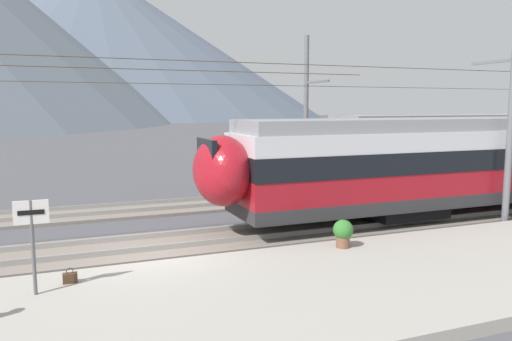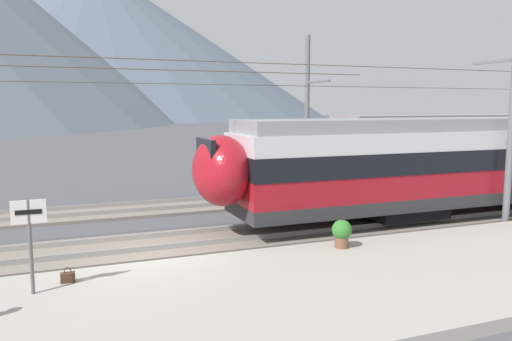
% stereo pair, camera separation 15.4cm
% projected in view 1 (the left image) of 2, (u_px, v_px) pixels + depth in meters
% --- Properties ---
extents(ground_plane, '(400.00, 400.00, 0.00)m').
position_uv_depth(ground_plane, '(154.00, 263.00, 13.83)').
color(ground_plane, '#4C4C51').
extents(platform_slab, '(120.00, 6.06, 0.29)m').
position_uv_depth(platform_slab, '(187.00, 308.00, 10.36)').
color(platform_slab, '#A39E93').
rests_on(platform_slab, ground).
extents(track_near, '(120.00, 3.00, 0.28)m').
position_uv_depth(track_near, '(146.00, 247.00, 15.19)').
color(track_near, slate).
rests_on(track_near, ground).
extents(track_far, '(120.00, 3.00, 0.28)m').
position_uv_depth(track_far, '(123.00, 211.00, 20.40)').
color(track_far, slate).
rests_on(track_far, ground).
extents(catenary_mast_mid, '(41.44, 2.09, 8.05)m').
position_uv_depth(catenary_mast_mid, '(509.00, 110.00, 17.74)').
color(catenary_mast_mid, slate).
rests_on(catenary_mast_mid, ground).
extents(catenary_mast_far_side, '(41.44, 2.37, 7.78)m').
position_uv_depth(catenary_mast_far_side, '(307.00, 111.00, 25.10)').
color(catenary_mast_far_side, slate).
rests_on(catenary_mast_far_side, ground).
extents(platform_sign, '(0.70, 0.08, 2.05)m').
position_uv_depth(platform_sign, '(32.00, 226.00, 10.55)').
color(platform_sign, '#59595B').
rests_on(platform_sign, platform_slab).
extents(handbag_near_sign, '(0.32, 0.18, 0.35)m').
position_uv_depth(handbag_near_sign, '(70.00, 278.00, 11.44)').
color(handbag_near_sign, '#472D1E').
rests_on(handbag_near_sign, platform_slab).
extents(potted_plant_platform_edge, '(0.58, 0.58, 0.81)m').
position_uv_depth(potted_plant_platform_edge, '(343.00, 231.00, 14.25)').
color(potted_plant_platform_edge, brown).
rests_on(potted_plant_platform_edge, platform_slab).
extents(mountain_central_peak, '(180.32, 180.32, 58.86)m').
position_uv_depth(mountain_central_peak, '(93.00, 42.00, 197.13)').
color(mountain_central_peak, '#515B6B').
rests_on(mountain_central_peak, ground).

